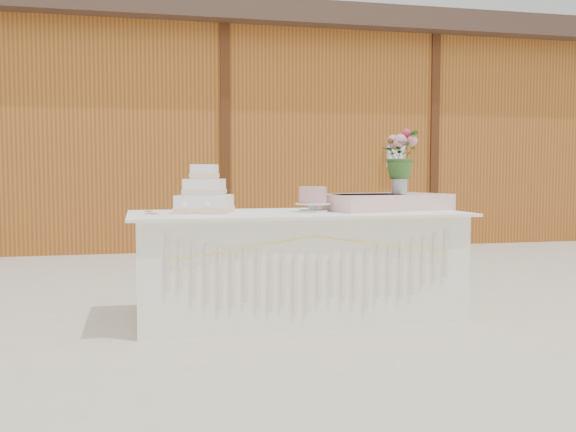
{
  "coord_description": "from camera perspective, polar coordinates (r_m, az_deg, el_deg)",
  "views": [
    {
      "loc": [
        -1.11,
        -4.5,
        1.06
      ],
      "look_at": [
        0.0,
        0.3,
        0.72
      ],
      "focal_mm": 40.0,
      "sensor_mm": 36.0,
      "label": 1
    }
  ],
  "objects": [
    {
      "name": "ground",
      "position": [
        4.75,
        0.82,
        -8.94
      ],
      "size": [
        80.0,
        80.0,
        0.0
      ],
      "primitive_type": "plane",
      "color": "beige",
      "rests_on": "ground"
    },
    {
      "name": "cake_table",
      "position": [
        4.68,
        0.84,
        -4.32
      ],
      "size": [
        2.4,
        1.0,
        0.77
      ],
      "color": "white",
      "rests_on": "ground"
    },
    {
      "name": "loose_flowers",
      "position": [
        4.61,
        -11.98,
        0.35
      ],
      "size": [
        0.18,
        0.32,
        0.02
      ],
      "primitive_type": null,
      "rotation": [
        0.0,
        0.0,
        -0.21
      ],
      "color": "#CB7C8C",
      "rests_on": "cake_table"
    },
    {
      "name": "bouquet",
      "position": [
        5.01,
        9.92,
        5.92
      ],
      "size": [
        0.43,
        0.43,
        0.37
      ],
      "primitive_type": "imported",
      "rotation": [
        0.0,
        0.0,
        0.76
      ],
      "color": "#366026",
      "rests_on": "flower_vase"
    },
    {
      "name": "pink_cake_stand",
      "position": [
        4.64,
        2.22,
        1.63
      ],
      "size": [
        0.25,
        0.25,
        0.18
      ],
      "color": "silver",
      "rests_on": "cake_table"
    },
    {
      "name": "flower_vase",
      "position": [
        5.01,
        9.88,
        2.9
      ],
      "size": [
        0.12,
        0.12,
        0.16
      ],
      "primitive_type": "cylinder",
      "color": "silver",
      "rests_on": "satin_runner"
    },
    {
      "name": "barn",
      "position": [
        10.57,
        -7.09,
        7.29
      ],
      "size": [
        12.6,
        4.6,
        3.3
      ],
      "color": "#A65A22",
      "rests_on": "ground"
    },
    {
      "name": "wedding_cake",
      "position": [
        4.61,
        -7.42,
        1.76
      ],
      "size": [
        0.47,
        0.47,
        0.34
      ],
      "rotation": [
        0.0,
        0.0,
        -0.3
      ],
      "color": "white",
      "rests_on": "cake_table"
    },
    {
      "name": "satin_runner",
      "position": [
        4.96,
        8.43,
        1.25
      ],
      "size": [
        1.07,
        0.79,
        0.12
      ],
      "primitive_type": "cube",
      "rotation": [
        0.0,
        0.0,
        0.27
      ],
      "color": "beige",
      "rests_on": "cake_table"
    }
  ]
}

